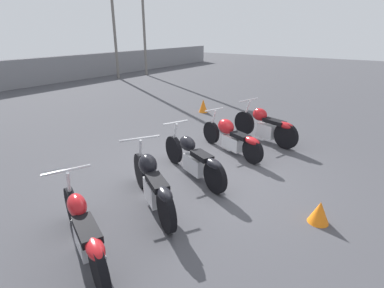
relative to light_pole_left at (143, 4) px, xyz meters
The scene contains 9 objects.
ground_plane 15.64m from the light_pole_left, 132.56° to the right, with size 60.00×60.00×0.00m, color #424247.
light_pole_left is the anchor object (origin of this frame).
motorcycle_slot_0 17.54m from the light_pole_left, 139.42° to the right, with size 1.01×1.95×0.99m.
motorcycle_slot_1 16.46m from the light_pole_left, 136.39° to the right, with size 1.25×1.88×1.02m.
motorcycle_slot_2 15.54m from the light_pole_left, 133.15° to the right, with size 1.03×2.05×0.98m.
motorcycle_slot_3 14.54m from the light_pole_left, 128.43° to the right, with size 0.96×2.01×0.95m.
motorcycle_slot_4 14.13m from the light_pole_left, 123.46° to the right, with size 0.88×2.01×1.03m.
traffic_cone_near 17.52m from the light_pole_left, 127.84° to the right, with size 0.32×0.32×0.36m.
traffic_cone_far 10.98m from the light_pole_left, 125.23° to the right, with size 0.31×0.31×0.47m.
Camera 1 is at (-4.63, -3.03, 2.82)m, focal length 28.00 mm.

